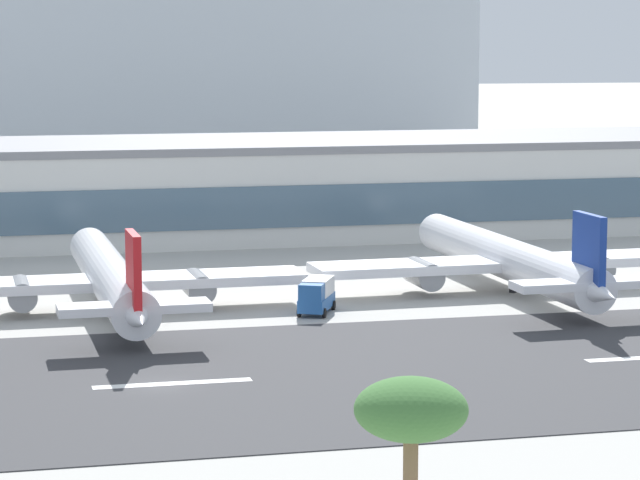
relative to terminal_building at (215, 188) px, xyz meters
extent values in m
plane|color=#B2AFA8|center=(-17.92, -83.34, -6.27)|extent=(1400.00, 1400.00, 0.00)
cube|color=#38383A|center=(-17.92, -83.19, -6.23)|extent=(800.00, 40.13, 0.08)
cube|color=white|center=(-16.92, -83.19, -6.18)|extent=(12.00, 1.20, 0.01)
cube|color=silver|center=(0.00, 0.06, -0.50)|extent=(160.72, 29.03, 11.52)
cube|color=#476075|center=(0.00, -14.60, -1.08)|extent=(155.90, 0.30, 5.19)
cube|color=gray|center=(0.00, 0.06, 5.76)|extent=(162.32, 29.32, 1.00)
cube|color=#A8B2BC|center=(6.58, 105.08, 11.69)|extent=(121.09, 38.67, 35.92)
cylinder|color=white|center=(-18.60, -51.30, -3.03)|extent=(4.70, 41.81, 4.18)
sphere|color=white|center=(-18.86, -30.42, -3.03)|extent=(3.97, 3.97, 3.97)
cone|color=white|center=(-18.33, -72.18, -3.03)|extent=(3.85, 7.56, 3.76)
cube|color=white|center=(-18.59, -52.13, -3.45)|extent=(37.21, 6.73, 0.92)
cylinder|color=gray|center=(-10.23, -52.03, -4.18)|extent=(2.79, 5.88, 2.71)
cylinder|color=gray|center=(-26.94, -52.24, -4.18)|extent=(2.79, 5.88, 2.71)
cube|color=white|center=(-18.36, -70.51, -2.61)|extent=(12.67, 3.60, 0.73)
cube|color=red|center=(-18.36, -70.51, 0.31)|extent=(0.74, 5.65, 6.68)
cylinder|color=black|center=(-18.57, -53.39, -5.69)|extent=(0.75, 0.75, 1.15)
cylinder|color=white|center=(22.29, -49.11, -2.97)|extent=(5.50, 42.67, 4.26)
sphere|color=white|center=(21.67, -27.84, -2.97)|extent=(4.04, 4.04, 4.04)
cone|color=white|center=(22.92, -70.38, -2.97)|extent=(4.05, 7.77, 3.83)
cube|color=white|center=(22.32, -49.96, -3.39)|extent=(41.52, 7.59, 0.94)
cylinder|color=gray|center=(31.62, -49.69, -4.14)|extent=(2.94, 6.04, 2.77)
cylinder|color=gray|center=(13.02, -50.23, -4.14)|extent=(2.94, 6.04, 2.77)
cube|color=white|center=(22.87, -68.68, -2.54)|extent=(14.15, 3.92, 0.75)
cube|color=navy|center=(22.87, -68.68, 0.44)|extent=(0.85, 5.76, 6.81)
cylinder|color=black|center=(22.36, -51.24, -5.68)|extent=(0.77, 0.77, 1.17)
cube|color=#23569E|center=(0.20, -57.68, -5.22)|extent=(4.76, 6.45, 1.20)
cube|color=silver|center=(0.51, -57.03, -3.82)|extent=(3.95, 4.89, 1.60)
cube|color=#23569E|center=(-0.74, -59.63, -3.87)|extent=(2.72, 2.47, 1.50)
cylinder|color=black|center=(-1.79, -59.06, -5.82)|extent=(0.64, 0.93, 0.90)
cylinder|color=black|center=(0.37, -60.09, -5.82)|extent=(0.64, 0.93, 0.90)
cylinder|color=black|center=(0.03, -55.27, -5.82)|extent=(0.64, 0.93, 0.90)
cylinder|color=black|center=(2.19, -56.31, -5.82)|extent=(0.64, 0.93, 0.90)
ellipsoid|color=#427538|center=(-15.07, -138.00, 5.45)|extent=(4.39, 4.39, 2.41)
camera|label=1|loc=(-31.05, -190.00, 19.44)|focal=82.18mm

